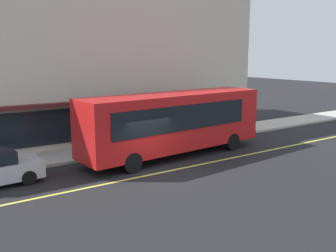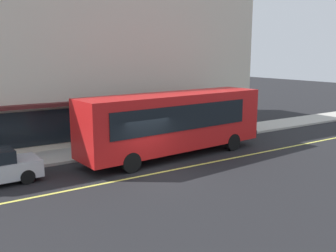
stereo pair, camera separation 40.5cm
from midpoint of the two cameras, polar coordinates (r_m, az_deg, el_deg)
ground at (r=18.17m, az=-1.24°, el=-7.17°), size 120.00×120.00×0.00m
sidewalk at (r=22.62m, az=-8.26°, el=-3.46°), size 80.00×2.78×0.15m
lane_centre_stripe at (r=18.17m, az=-1.24°, el=-7.16°), size 36.00×0.16×0.01m
storefront_building at (r=27.75m, az=-16.56°, el=8.84°), size 27.63×11.09×9.73m
bus at (r=20.80m, az=1.56°, el=0.78°), size 11.29×3.35×3.50m
traffic_light at (r=24.07m, az=2.72°, el=3.47°), size 0.30×0.52×3.20m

